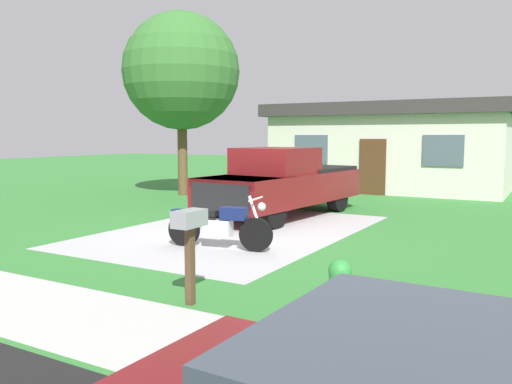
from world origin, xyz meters
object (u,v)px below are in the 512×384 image
mailbox (190,231)px  shade_tree (181,72)px  neighbor_house (392,146)px  motorcycle (220,225)px  pickup_truck (284,182)px  fire_hydrant (339,299)px

mailbox → shade_tree: (-8.09, 10.32, 3.58)m
shade_tree → neighbor_house: 9.11m
motorcycle → neighbor_house: neighbor_house is taller
motorcycle → pickup_truck: bearing=100.5°
motorcycle → pickup_truck: (-0.82, 4.43, 0.48)m
fire_hydrant → shade_tree: shade_tree is taller
motorcycle → fire_hydrant: bearing=-40.4°
motorcycle → neighbor_house: size_ratio=0.23×
shade_tree → neighbor_house: bearing=44.8°
pickup_truck → mailbox: size_ratio=4.58×
shade_tree → mailbox: bearing=-51.9°
mailbox → motorcycle: bearing=117.3°
fire_hydrant → mailbox: bearing=178.1°
pickup_truck → shade_tree: bearing=153.6°
motorcycle → neighbor_house: bearing=91.5°
motorcycle → mailbox: bearing=-62.7°
mailbox → shade_tree: bearing=128.1°
mailbox → pickup_truck: bearing=107.8°
pickup_truck → neighbor_house: (0.48, 8.93, 0.84)m
motorcycle → shade_tree: size_ratio=0.33×
pickup_truck → shade_tree: size_ratio=0.86×
mailbox → shade_tree: shade_tree is taller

